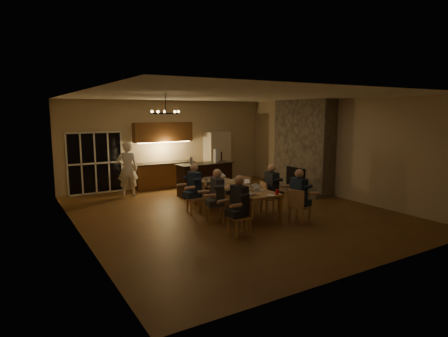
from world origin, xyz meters
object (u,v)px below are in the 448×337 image
mug_mid (225,182)px  chair_left_far (195,198)px  person_left_far (194,188)px  redcup_mid (213,183)px  chair_right_near (300,206)px  mug_front (240,188)px  laptop_e (207,177)px  dining_table (234,200)px  person_left_near (239,205)px  chair_left_near (239,216)px  laptop_d (244,182)px  can_right (242,182)px  can_cola (206,178)px  chandelier (166,113)px  laptop_b (260,187)px  mug_back (208,181)px  redcup_far (214,176)px  standing_person (128,169)px  chair_left_mid (215,205)px  redcup_near (277,192)px  person_right_near (299,196)px  person_left_mid (217,196)px  bar_blender (216,156)px  chair_right_mid (270,198)px  laptop_c (224,184)px  plate_near (255,189)px  plate_left (244,194)px  plate_far (232,180)px  refrigerator (217,157)px  person_right_mid (272,189)px  bar_island (205,179)px  laptop_a (249,190)px  can_silver (251,189)px

mug_mid → chair_left_far: bearing=-180.0°
person_left_far → redcup_mid: (0.51, -0.18, 0.12)m
chair_right_near → mug_front: chair_right_near is taller
laptop_e → dining_table: bearing=108.3°
person_left_near → person_left_far: same height
chair_left_near → laptop_d: (1.18, 1.55, 0.42)m
dining_table → can_right: (0.42, 0.22, 0.44)m
redcup_mid → can_cola: size_ratio=1.00×
chair_right_near → chandelier: bearing=52.7°
laptop_b → mug_back: size_ratio=3.20×
redcup_far → can_cola: same height
standing_person → chandelier: (-0.32, -4.19, 1.84)m
chair_left_mid → redcup_near: (1.25, -0.92, 0.37)m
person_right_near → person_left_mid: bearing=58.0°
laptop_b → bar_blender: bearing=54.9°
can_right → person_left_far: bearing=163.1°
person_right_near → dining_table: bearing=28.7°
mug_back → redcup_near: (0.76, -2.19, 0.01)m
chair_right_mid → person_left_near: person_left_near is taller
chair_right_mid → laptop_c: (-1.16, 0.52, 0.42)m
dining_table → mug_back: 0.99m
plate_near → plate_left: (-0.58, -0.38, 0.00)m
chair_left_near → chandelier: chandelier is taller
person_right_near → chandelier: bearing=71.0°
chair_left_far → redcup_mid: chair_left_far is taller
person_left_mid → mug_mid: person_left_mid is taller
laptop_e → laptop_c: bearing=92.8°
can_cola → laptop_e: bearing=-111.9°
person_right_near → plate_far: size_ratio=6.00×
refrigerator → mug_back: size_ratio=20.00×
standing_person → mug_mid: 3.62m
chair_right_mid → can_cola: bearing=42.3°
person_left_mid → plate_near: 1.14m
dining_table → chair_right_near: chair_right_near is taller
person_right_mid → plate_near: bearing=98.5°
bar_island → laptop_b: bar_island is taller
person_left_near → chandelier: (-1.30, 1.04, 2.06)m
laptop_d → person_left_far: bearing=174.7°
refrigerator → plate_far: bearing=-113.0°
chandelier → laptop_d: size_ratio=2.03×
plate_left → plate_far: (0.73, 1.73, 0.00)m
plate_left → redcup_near: bearing=-31.7°
can_cola → chair_left_near: bearing=-104.2°
laptop_a → redcup_far: size_ratio=2.67×
chair_left_mid → person_right_near: person_right_near is taller
redcup_mid → can_right: same height
person_left_mid → can_silver: 0.95m
chair_left_mid → redcup_mid: bearing=170.8°
chandelier → laptop_d: chandelier is taller
redcup_mid → plate_far: 0.91m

